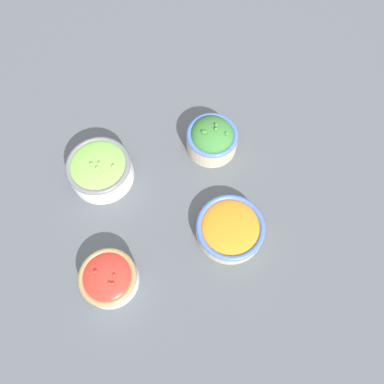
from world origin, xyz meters
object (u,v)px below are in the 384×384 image
at_px(bowl_broccoli, 212,138).
at_px(bowl_cherry_tomatoes, 109,278).
at_px(bowl_carrots, 230,228).
at_px(bowl_lettuce, 100,169).

bearing_deg(bowl_broccoli, bowl_cherry_tomatoes, -130.35).
xyz_separation_m(bowl_carrots, bowl_lettuce, (-0.26, 0.16, 0.01)).
distance_m(bowl_broccoli, bowl_lettuce, 0.26).
xyz_separation_m(bowl_broccoli, bowl_carrots, (0.01, -0.21, -0.01)).
bearing_deg(bowl_broccoli, bowl_carrots, -87.27).
distance_m(bowl_broccoli, bowl_carrots, 0.21).
distance_m(bowl_cherry_tomatoes, bowl_carrots, 0.26).
relative_size(bowl_carrots, bowl_lettuce, 1.03).
bearing_deg(bowl_cherry_tomatoes, bowl_carrots, 16.47).
height_order(bowl_broccoli, bowl_carrots, bowl_broccoli).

